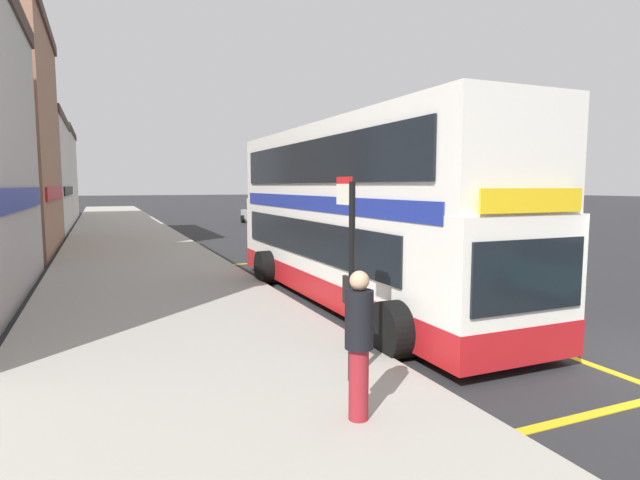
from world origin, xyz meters
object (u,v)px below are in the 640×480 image
object	(u,v)px
bus_stop_sign	(349,264)
pedestrian_waiting_near_sign	(359,339)
double_decker_bus	(355,221)
parked_car_silver_far	(259,213)

from	to	relation	value
bus_stop_sign	pedestrian_waiting_near_sign	size ratio (longest dim) A/B	1.62
double_decker_bus	pedestrian_waiting_near_sign	xyz separation A→B (m)	(-3.09, -6.18, -0.93)
double_decker_bus	parked_car_silver_far	xyz separation A→B (m)	(5.49, 27.11, -1.27)
double_decker_bus	pedestrian_waiting_near_sign	size ratio (longest dim) A/B	6.35
pedestrian_waiting_near_sign	double_decker_bus	bearing A→B (deg)	63.46
double_decker_bus	bus_stop_sign	world-z (taller)	double_decker_bus
bus_stop_sign	parked_car_silver_far	world-z (taller)	bus_stop_sign
double_decker_bus	parked_car_silver_far	distance (m)	27.68
double_decker_bus	bus_stop_sign	size ratio (longest dim) A/B	3.93
parked_car_silver_far	bus_stop_sign	bearing A→B (deg)	-101.97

